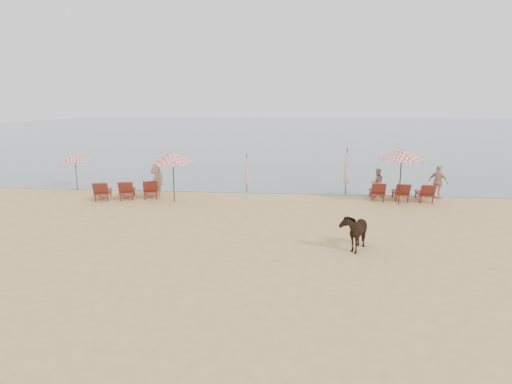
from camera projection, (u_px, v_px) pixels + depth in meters
ground at (240, 257)px, 13.49m from camera, size 120.00×120.00×0.00m
sea at (292, 128)px, 91.47m from camera, size 160.00×140.00×0.06m
lounger_cluster_left at (127, 190)px, 21.84m from camera, size 3.50×2.69×0.68m
lounger_cluster_right at (401, 192)px, 21.41m from camera, size 3.11×1.99×0.66m
umbrella_open_left_a at (75, 158)px, 23.96m from camera, size 1.80×1.80×2.05m
umbrella_open_left_b at (173, 157)px, 20.87m from camera, size 2.03×2.07×2.59m
umbrella_open_right at (402, 154)px, 20.16m from camera, size 2.22×2.22×2.71m
umbrella_closed_left at (247, 169)px, 23.46m from camera, size 0.26×0.26×2.12m
umbrella_closed_right at (347, 166)px, 22.90m from camera, size 0.31×0.31×2.51m
cow at (354, 230)px, 14.19m from camera, size 1.18×1.65×1.27m
beachgoer_left at (157, 178)px, 22.49m from camera, size 0.81×0.64×1.96m
beachgoer_right_a at (377, 183)px, 22.24m from camera, size 0.77×0.61×1.52m
beachgoer_right_b at (438, 182)px, 21.84m from camera, size 1.03×0.99×1.73m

